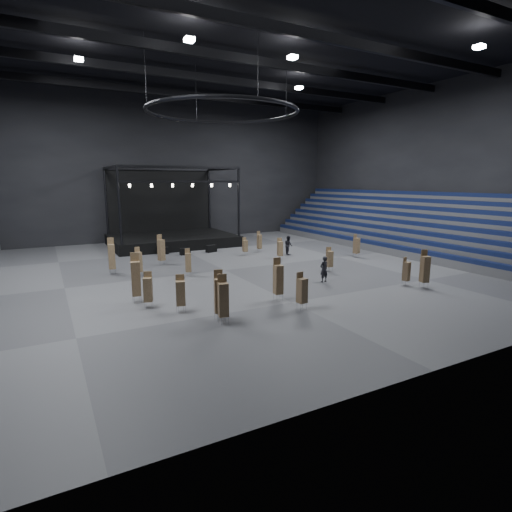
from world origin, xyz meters
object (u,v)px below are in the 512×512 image
chair_stack_8 (280,248)px  chair_stack_11 (259,241)px  chair_stack_10 (181,292)px  chair_stack_15 (356,245)px  chair_stack_1 (219,295)px  man_center (324,269)px  chair_stack_0 (139,261)px  chair_stack_16 (188,262)px  chair_stack_2 (329,258)px  chair_stack_6 (302,290)px  flight_case_right (211,249)px  chair_stack_4 (425,268)px  flight_case_left (163,251)px  flight_case_mid (185,251)px  stage (170,232)px  chair_stack_14 (148,289)px  chair_stack_5 (161,249)px  chair_stack_13 (112,256)px  chair_stack_3 (406,271)px  chair_stack_12 (136,278)px  crew_member (288,245)px  chair_stack_17 (223,299)px  chair_stack_9 (245,246)px  chair_stack_7 (278,279)px

chair_stack_8 → chair_stack_11: chair_stack_11 is taller
chair_stack_10 → chair_stack_15: bearing=38.4°
chair_stack_1 → man_center: 11.04m
chair_stack_0 → chair_stack_16: (3.52, -1.80, -0.07)m
chair_stack_2 → chair_stack_6: (-7.91, -7.39, 0.09)m
flight_case_right → chair_stack_4: (8.02, -20.85, 1.03)m
flight_case_left → chair_stack_10: size_ratio=0.49×
flight_case_mid → chair_stack_0: bearing=-130.2°
man_center → chair_stack_10: bearing=1.7°
chair_stack_11 → stage: bearing=120.6°
flight_case_left → chair_stack_11: 10.25m
stage → chair_stack_14: stage is taller
chair_stack_5 → chair_stack_10: (-2.55, -13.81, -0.23)m
flight_case_left → chair_stack_11: size_ratio=0.49×
chair_stack_1 → chair_stack_13: 14.81m
flight_case_mid → chair_stack_3: bearing=-62.0°
stage → chair_stack_12: size_ratio=4.40×
crew_member → chair_stack_17: bearing=148.2°
stage → chair_stack_11: size_ratio=6.25×
chair_stack_9 → chair_stack_10: (-11.50, -14.66, 0.22)m
chair_stack_9 → chair_stack_10: size_ratio=0.82×
chair_stack_3 → flight_case_right: bearing=97.2°
chair_stack_7 → chair_stack_8: chair_stack_7 is taller
chair_stack_8 → chair_stack_4: bearing=-61.0°
flight_case_left → chair_stack_0: (-4.32, -8.83, 0.85)m
chair_stack_4 → chair_stack_5: 22.15m
chair_stack_4 → chair_stack_8: size_ratio=1.28×
stage → chair_stack_17: size_ratio=5.17×
chair_stack_3 → chair_stack_7: size_ratio=0.75×
flight_case_left → chair_stack_13: chair_stack_13 is taller
flight_case_mid → chair_stack_8: size_ratio=0.49×
chair_stack_10 → crew_member: size_ratio=1.14×
flight_case_left → chair_stack_1: bearing=-97.0°
chair_stack_15 → chair_stack_3: bearing=-127.8°
stage → chair_stack_1: size_ratio=4.99×
flight_case_left → crew_member: size_ratio=0.56×
chair_stack_11 → man_center: (-1.99, -13.89, -0.16)m
chair_stack_6 → chair_stack_15: size_ratio=0.96×
flight_case_left → chair_stack_17: chair_stack_17 is taller
chair_stack_3 → chair_stack_17: chair_stack_17 is taller
flight_case_mid → crew_member: bearing=-27.1°
chair_stack_4 → chair_stack_13: chair_stack_13 is taller
chair_stack_0 → chair_stack_10: (0.20, -10.32, -0.01)m
chair_stack_0 → chair_stack_4: chair_stack_4 is taller
chair_stack_17 → chair_stack_12: bearing=129.7°
chair_stack_17 → crew_member: (14.21, 15.74, -0.41)m
chair_stack_13 → chair_stack_0: bearing=-41.1°
chair_stack_3 → chair_stack_11: (-2.72, 17.52, 0.05)m
chair_stack_4 → man_center: size_ratio=1.39×
flight_case_left → chair_stack_14: 18.33m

